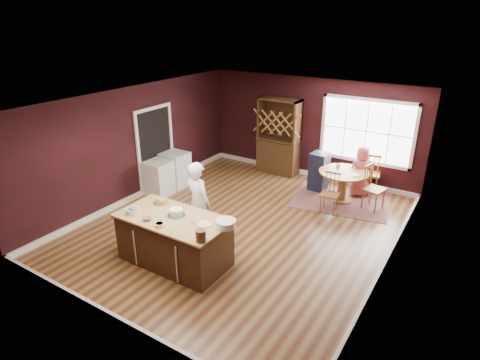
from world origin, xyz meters
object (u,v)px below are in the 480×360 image
object	(u,v)px
kitchen_island	(175,241)
chair_south	(330,193)
high_chair	(319,171)
toddler	(320,159)
layer_cake	(176,212)
dining_table	(343,180)
chair_north	(371,172)
baker	(198,203)
washer	(159,178)
seated_woman	(361,171)
hutch	(279,136)
dryer	(175,169)
chair_east	(374,188)

from	to	relation	value
kitchen_island	chair_south	size ratio (longest dim) A/B	2.16
high_chair	toddler	distance (m)	0.30
kitchen_island	layer_cake	distance (m)	0.55
dining_table	high_chair	xyz separation A→B (m)	(-0.74, 0.31, -0.02)
chair_south	chair_north	xyz separation A→B (m)	(0.47, 1.60, 0.07)
kitchen_island	baker	distance (m)	0.89
layer_cake	washer	bearing A→B (deg)	139.43
dining_table	chair_north	world-z (taller)	chair_north
baker	seated_woman	world-z (taller)	baker
high_chair	toddler	size ratio (longest dim) A/B	3.96
toddler	layer_cake	bearing A→B (deg)	-101.67
dining_table	layer_cake	bearing A→B (deg)	-112.16
layer_cake	washer	size ratio (longest dim) A/B	0.38
baker	hutch	world-z (taller)	hutch
hutch	dryer	xyz separation A→B (m)	(-1.82, -2.30, -0.61)
chair_east	toddler	world-z (taller)	chair_east
chair_south	washer	distance (m)	4.18
chair_north	washer	size ratio (longest dim) A/B	1.25
dining_table	hutch	world-z (taller)	hutch
dining_table	high_chair	size ratio (longest dim) A/B	1.14
chair_north	high_chair	world-z (taller)	chair_north
washer	dryer	distance (m)	0.64
chair_east	dining_table	bearing A→B (deg)	101.71
seated_woman	hutch	distance (m)	2.51
dining_table	layer_cake	distance (m)	4.45
baker	dryer	size ratio (longest dim) A/B	1.87
kitchen_island	chair_east	xyz separation A→B (m)	(2.45, 4.12, 0.09)
kitchen_island	washer	distance (m)	3.11
layer_cake	dryer	world-z (taller)	layer_cake
baker	chair_south	distance (m)	3.16
seated_woman	washer	distance (m)	5.01
chair_north	toddler	distance (m)	1.30
dining_table	chair_east	distance (m)	0.76
kitchen_island	chair_east	bearing A→B (deg)	59.30
dryer	dining_table	bearing A→B (deg)	19.95
layer_cake	baker	bearing A→B (deg)	96.35
toddler	washer	world-z (taller)	toddler
chair_south	hutch	world-z (taller)	hutch
dining_table	kitchen_island	bearing A→B (deg)	-112.05
chair_north	seated_woman	bearing A→B (deg)	54.40
baker	high_chair	size ratio (longest dim) A/B	1.64
chair_north	seated_woman	distance (m)	0.38
toddler	dryer	bearing A→B (deg)	-151.02
chair_north	hutch	xyz separation A→B (m)	(-2.60, -0.01, 0.52)
seated_woman	dryer	bearing A→B (deg)	-7.95
kitchen_island	dining_table	xyz separation A→B (m)	(1.69, 4.17, 0.10)
high_chair	hutch	xyz separation A→B (m)	(-1.45, 0.54, 0.55)
dining_table	chair_east	world-z (taller)	chair_east
dining_table	layer_cake	size ratio (longest dim) A/B	3.60
baker	toddler	xyz separation A→B (m)	(1.00, 3.73, -0.04)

